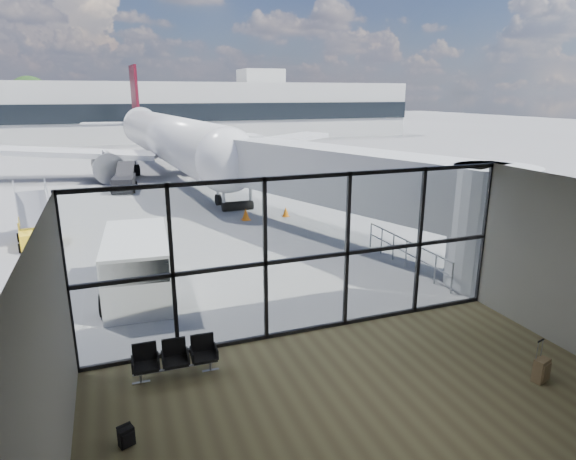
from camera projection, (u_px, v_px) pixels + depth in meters
ground at (159, 159)px, 49.74m from camera, size 220.00×220.00×0.00m
lounge_shell at (410, 317)px, 8.62m from camera, size 12.02×8.01×4.51m
glass_curtain_wall at (307, 256)px, 13.06m from camera, size 12.10×0.12×4.50m
jet_bridge at (349, 183)px, 20.94m from camera, size 8.00×16.50×4.33m
apron_railing at (406, 250)px, 18.51m from camera, size 0.06×5.46×1.11m
far_terminal at (136, 110)px, 68.19m from camera, size 80.00×12.20×11.00m
tree_5 at (30, 98)px, 71.95m from camera, size 6.27×6.27×9.03m
seating_row at (175, 356)px, 11.46m from camera, size 1.99×0.61×0.88m
backpack at (126, 437)px, 9.17m from camera, size 0.33×0.33×0.43m
suitcase at (542, 370)px, 11.19m from camera, size 0.43×0.35×1.03m
airliner at (166, 138)px, 40.57m from camera, size 31.85×36.97×9.53m
service_van at (137, 266)px, 15.89m from camera, size 2.52×4.76×2.01m
belt_loader at (124, 182)px, 33.21m from camera, size 1.88×3.96×1.76m
mobile_stairs at (37, 233)px, 21.43m from camera, size 2.00×3.25×2.15m
traffic_cone_a at (246, 214)px, 25.61m from camera, size 0.44×0.44×0.63m
traffic_cone_b at (286, 212)px, 26.34m from camera, size 0.38×0.38×0.54m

